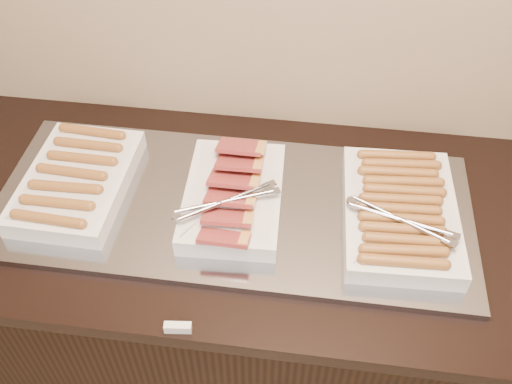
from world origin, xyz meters
TOP-DOWN VIEW (x-y plane):
  - counter at (0.00, 2.13)m, footprint 2.06×0.76m
  - warming_tray at (-0.02, 2.13)m, footprint 1.20×0.50m
  - dish_left at (-0.43, 2.13)m, footprint 0.26×0.38m
  - dish_center at (-0.02, 2.13)m, footprint 0.27×0.38m
  - dish_right at (0.39, 2.13)m, footprint 0.29×0.41m
  - label_holder at (-0.08, 1.77)m, footprint 0.06×0.02m

SIDE VIEW (x-z plane):
  - counter at x=0.00m, z-range 0.00..0.90m
  - warming_tray at x=-0.02m, z-range 0.90..0.92m
  - label_holder at x=-0.08m, z-range 0.90..0.92m
  - dish_left at x=-0.43m, z-range 0.91..0.98m
  - dish_center at x=-0.02m, z-range 0.91..0.99m
  - dish_right at x=0.39m, z-range 0.91..0.99m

